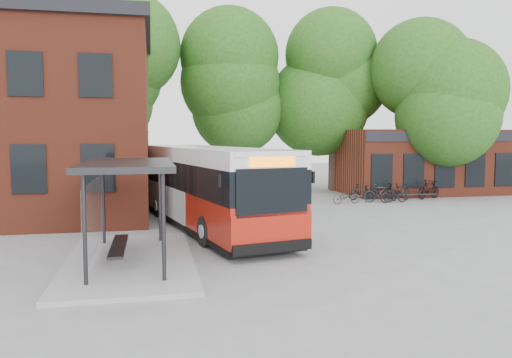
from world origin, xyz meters
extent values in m
plane|color=gray|center=(0.00, 0.00, 0.00)|extent=(100.00, 100.00, 0.00)
imported|color=#3B3631|center=(6.27, 9.49, 0.42)|extent=(1.63, 0.73, 0.83)
imported|color=black|center=(7.72, 10.91, 0.45)|extent=(1.53, 0.51, 0.91)
imported|color=black|center=(8.99, 9.47, 0.43)|extent=(1.69, 0.74, 0.86)
imported|color=black|center=(8.26, 9.69, 0.51)|extent=(1.75, 0.85, 1.02)
imported|color=black|center=(8.96, 10.83, 0.46)|extent=(1.86, 1.01, 0.93)
imported|color=black|center=(9.76, 10.18, 0.49)|extent=(1.69, 0.96, 0.98)
imported|color=black|center=(11.72, 10.54, 0.55)|extent=(1.90, 1.14, 1.11)
camera|label=1|loc=(-3.86, -15.29, 3.55)|focal=35.00mm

